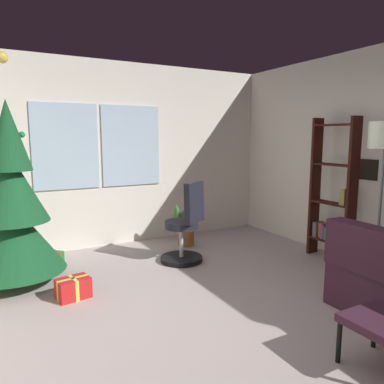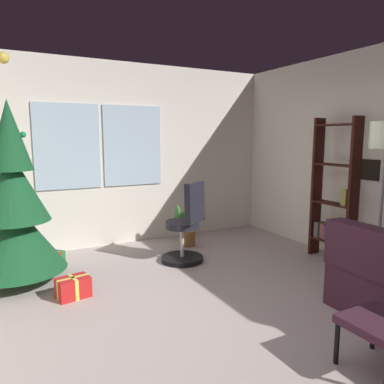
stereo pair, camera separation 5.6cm
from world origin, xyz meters
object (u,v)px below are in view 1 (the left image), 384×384
(footstool, at_px, (383,326))
(office_chair, at_px, (185,230))
(gift_box_red, at_px, (73,288))
(potted_plant, at_px, (183,230))
(bookshelf, at_px, (333,199))
(holiday_tree, at_px, (13,211))
(gift_box_green, at_px, (50,261))

(footstool, distance_m, office_chair, 2.68)
(gift_box_red, distance_m, potted_plant, 2.13)
(bookshelf, distance_m, potted_plant, 2.17)
(bookshelf, bearing_deg, holiday_tree, 164.06)
(holiday_tree, height_order, gift_box_green, holiday_tree)
(footstool, xyz_separation_m, potted_plant, (0.13, 3.33, -0.08))
(footstool, bearing_deg, potted_plant, 87.70)
(holiday_tree, xyz_separation_m, gift_box_red, (0.47, -0.66, -0.73))
(office_chair, xyz_separation_m, potted_plant, (0.31, 0.66, -0.18))
(gift_box_red, bearing_deg, office_chair, 15.59)
(footstool, xyz_separation_m, bookshelf, (1.60, 1.83, 0.50))
(office_chair, height_order, potted_plant, office_chair)
(gift_box_green, relative_size, office_chair, 0.31)
(footstool, relative_size, gift_box_red, 1.32)
(holiday_tree, distance_m, office_chair, 2.05)
(holiday_tree, distance_m, gift_box_red, 1.09)
(footstool, bearing_deg, holiday_tree, 126.72)
(office_chair, distance_m, potted_plant, 0.75)
(footstool, height_order, office_chair, office_chair)
(holiday_tree, bearing_deg, office_chair, -6.82)
(office_chair, relative_size, potted_plant, 1.61)
(holiday_tree, bearing_deg, gift_box_red, -54.50)
(holiday_tree, height_order, bookshelf, holiday_tree)
(gift_box_red, bearing_deg, potted_plant, 30.71)
(footstool, height_order, gift_box_red, footstool)
(footstool, xyz_separation_m, holiday_tree, (-2.17, 2.91, 0.51))
(footstool, bearing_deg, gift_box_green, 118.90)
(gift_box_red, bearing_deg, holiday_tree, 125.50)
(holiday_tree, height_order, gift_box_red, holiday_tree)
(holiday_tree, distance_m, bookshelf, 3.92)
(footstool, xyz_separation_m, office_chair, (-0.17, 2.67, 0.10))
(potted_plant, bearing_deg, gift_box_green, -177.18)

